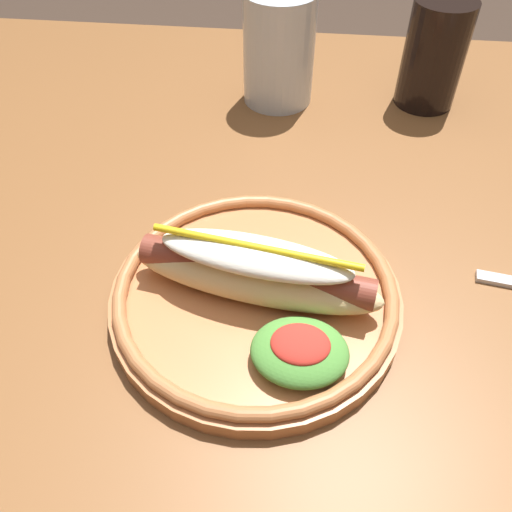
% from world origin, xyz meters
% --- Properties ---
extents(ground_plane, '(8.00, 8.00, 0.00)m').
position_xyz_m(ground_plane, '(0.00, 0.00, 0.00)').
color(ground_plane, '#3D2D23').
extents(dining_table, '(1.18, 0.99, 0.74)m').
position_xyz_m(dining_table, '(0.00, 0.00, 0.64)').
color(dining_table, brown).
rests_on(dining_table, ground_plane).
extents(hot_dog_plate, '(0.25, 0.25, 0.08)m').
position_xyz_m(hot_dog_plate, '(-0.03, -0.07, 0.76)').
color(hot_dog_plate, '#B77042').
rests_on(hot_dog_plate, dining_table).
extents(soda_cup, '(0.08, 0.08, 0.13)m').
position_xyz_m(soda_cup, '(0.15, 0.30, 0.81)').
color(soda_cup, black).
rests_on(soda_cup, dining_table).
extents(water_cup, '(0.09, 0.09, 0.14)m').
position_xyz_m(water_cup, '(-0.04, 0.28, 0.81)').
color(water_cup, silver).
rests_on(water_cup, dining_table).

